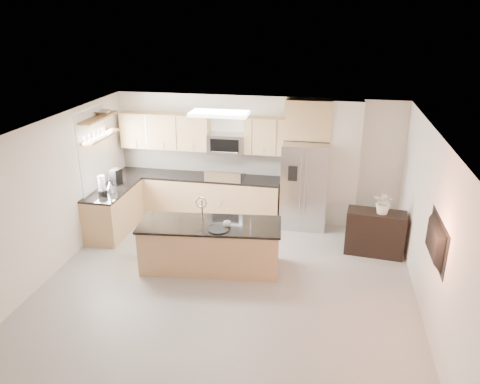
% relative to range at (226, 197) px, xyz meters
% --- Properties ---
extents(floor, '(6.50, 6.50, 0.00)m').
position_rel_range_xyz_m(floor, '(0.60, -2.92, -0.47)').
color(floor, '#A09E98').
rests_on(floor, ground).
extents(ceiling, '(6.00, 6.50, 0.02)m').
position_rel_range_xyz_m(ceiling, '(0.60, -2.92, 2.13)').
color(ceiling, silver).
rests_on(ceiling, wall_back).
extents(wall_back, '(6.00, 0.02, 2.60)m').
position_rel_range_xyz_m(wall_back, '(0.60, 0.33, 0.83)').
color(wall_back, silver).
rests_on(wall_back, floor).
extents(wall_front, '(6.00, 0.02, 2.60)m').
position_rel_range_xyz_m(wall_front, '(0.60, -6.17, 0.83)').
color(wall_front, silver).
rests_on(wall_front, floor).
extents(wall_left, '(0.02, 6.50, 2.60)m').
position_rel_range_xyz_m(wall_left, '(-2.40, -2.92, 0.83)').
color(wall_left, silver).
rests_on(wall_left, floor).
extents(wall_right, '(0.02, 6.50, 2.60)m').
position_rel_range_xyz_m(wall_right, '(3.60, -2.92, 0.83)').
color(wall_right, silver).
rests_on(wall_right, floor).
extents(back_counter, '(3.55, 0.66, 1.44)m').
position_rel_range_xyz_m(back_counter, '(-0.63, 0.01, -0.00)').
color(back_counter, tan).
rests_on(back_counter, floor).
extents(left_counter, '(0.66, 1.50, 0.92)m').
position_rel_range_xyz_m(left_counter, '(-2.07, -1.07, -0.01)').
color(left_counter, tan).
rests_on(left_counter, floor).
extents(range, '(0.76, 0.64, 1.14)m').
position_rel_range_xyz_m(range, '(0.00, 0.00, 0.00)').
color(range, black).
rests_on(range, floor).
extents(upper_cabinets, '(3.50, 0.33, 0.75)m').
position_rel_range_xyz_m(upper_cabinets, '(-0.70, 0.16, 1.35)').
color(upper_cabinets, tan).
rests_on(upper_cabinets, wall_back).
extents(microwave, '(0.76, 0.40, 0.40)m').
position_rel_range_xyz_m(microwave, '(0.00, 0.12, 1.16)').
color(microwave, '#ADADAF').
rests_on(microwave, upper_cabinets).
extents(refrigerator, '(0.92, 0.78, 1.78)m').
position_rel_range_xyz_m(refrigerator, '(1.66, -0.05, 0.42)').
color(refrigerator, '#ADADAF').
rests_on(refrigerator, floor).
extents(partition_column, '(0.60, 0.30, 2.60)m').
position_rel_range_xyz_m(partition_column, '(2.42, 0.18, 0.83)').
color(partition_column, silver).
rests_on(partition_column, floor).
extents(window, '(0.04, 1.15, 1.65)m').
position_rel_range_xyz_m(window, '(-2.38, -1.07, 1.18)').
color(window, white).
rests_on(window, wall_left).
extents(shelf_lower, '(0.30, 1.20, 0.04)m').
position_rel_range_xyz_m(shelf_lower, '(-2.25, -0.97, 1.48)').
color(shelf_lower, brown).
rests_on(shelf_lower, wall_left).
extents(shelf_upper, '(0.30, 1.20, 0.04)m').
position_rel_range_xyz_m(shelf_upper, '(-2.25, -0.97, 1.85)').
color(shelf_upper, brown).
rests_on(shelf_upper, wall_left).
extents(ceiling_fixture, '(1.00, 0.50, 0.06)m').
position_rel_range_xyz_m(ceiling_fixture, '(0.20, -1.32, 2.09)').
color(ceiling_fixture, white).
rests_on(ceiling_fixture, ceiling).
extents(island, '(2.49, 1.13, 1.26)m').
position_rel_range_xyz_m(island, '(0.19, -2.12, -0.05)').
color(island, tan).
rests_on(island, floor).
extents(credenza, '(1.08, 0.54, 0.83)m').
position_rel_range_xyz_m(credenza, '(3.03, -1.06, -0.06)').
color(credenza, black).
rests_on(credenza, floor).
extents(cup, '(0.14, 0.14, 0.10)m').
position_rel_range_xyz_m(cup, '(0.51, -2.16, 0.41)').
color(cup, silver).
rests_on(cup, island).
extents(platter, '(0.44, 0.44, 0.02)m').
position_rel_range_xyz_m(platter, '(0.39, -2.33, 0.37)').
color(platter, black).
rests_on(platter, island).
extents(blender, '(0.17, 0.17, 0.40)m').
position_rel_range_xyz_m(blender, '(-2.07, -1.44, 0.62)').
color(blender, black).
rests_on(blender, left_counter).
extents(kettle, '(0.20, 0.20, 0.25)m').
position_rel_range_xyz_m(kettle, '(-2.02, -1.22, 0.56)').
color(kettle, '#ADADAF').
rests_on(kettle, left_counter).
extents(coffee_maker, '(0.22, 0.24, 0.31)m').
position_rel_range_xyz_m(coffee_maker, '(-2.09, -0.79, 0.60)').
color(coffee_maker, black).
rests_on(coffee_maker, left_counter).
extents(bowl, '(0.49, 0.49, 0.10)m').
position_rel_range_xyz_m(bowl, '(-2.25, -0.78, 1.92)').
color(bowl, '#ADADAF').
rests_on(bowl, shelf_upper).
extents(flower_vase, '(0.72, 0.68, 0.64)m').
position_rel_range_xyz_m(flower_vase, '(3.13, -1.11, 0.68)').
color(flower_vase, white).
rests_on(flower_vase, credenza).
extents(television, '(0.14, 1.08, 0.62)m').
position_rel_range_xyz_m(television, '(3.51, -3.12, 0.88)').
color(television, black).
rests_on(television, wall_right).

